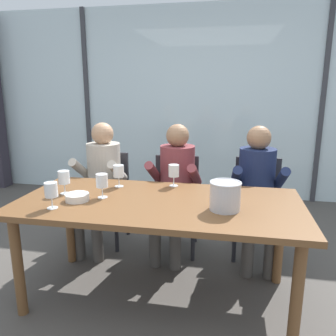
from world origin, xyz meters
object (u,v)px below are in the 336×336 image
wine_glass_by_right_taster (51,191)px  tasting_bowl (77,197)px  person_maroon_top (175,181)px  ice_bucket_primary (225,195)px  dining_table (159,211)px  wine_glass_center_pour (174,171)px  person_beige_jumper (101,177)px  wine_glass_by_left_taster (119,172)px  chair_near_curtain (106,190)px  wine_glass_spare_empty (102,181)px  wine_glass_near_bucket (64,178)px  chair_center (257,198)px  chair_left_of_center (176,195)px  person_navy_polo (257,185)px

wine_glass_by_right_taster → tasting_bowl: bearing=61.5°
person_maroon_top → ice_bucket_primary: bearing=-55.6°
dining_table → wine_glass_center_pour: 0.42m
person_beige_jumper → wine_glass_by_left_taster: (0.34, -0.47, 0.18)m
chair_near_curtain → wine_glass_spare_empty: (0.34, -0.90, 0.36)m
ice_bucket_primary → wine_glass_near_bucket: (-1.17, 0.11, 0.02)m
chair_center → wine_glass_center_pour: (-0.70, -0.54, 0.36)m
ice_bucket_primary → wine_glass_by_right_taster: bearing=-170.5°
chair_left_of_center → chair_center: (0.76, 0.05, 0.00)m
person_navy_polo → chair_center: bearing=79.5°
wine_glass_near_bucket → chair_near_curtain: bearing=91.9°
chair_left_of_center → tasting_bowl: 1.13m
person_beige_jumper → wine_glass_center_pour: 0.87m
person_navy_polo → tasting_bowl: bearing=-150.3°
wine_glass_by_left_taster → person_navy_polo: bearing=23.0°
chair_left_of_center → wine_glass_near_bucket: 1.14m
chair_left_of_center → person_beige_jumper: size_ratio=0.73×
dining_table → ice_bucket_primary: bearing=-11.6°
person_navy_polo → wine_glass_by_right_taster: bearing=-147.2°
chair_left_of_center → chair_center: size_ratio=1.00×
dining_table → person_navy_polo: person_navy_polo is taller
dining_table → wine_glass_spare_empty: wine_glass_spare_empty is taller
person_beige_jumper → person_maroon_top: bearing=2.8°
chair_left_of_center → wine_glass_spare_empty: 1.01m
person_maroon_top → person_navy_polo: same height
person_maroon_top → person_navy_polo: bearing=5.2°
chair_near_curtain → wine_glass_near_bucket: (0.03, -0.87, 0.36)m
tasting_bowl → wine_glass_center_pour: bearing=38.6°
wine_glass_spare_empty → wine_glass_by_left_taster: bearing=84.7°
chair_left_of_center → person_beige_jumper: person_beige_jumper is taller
wine_glass_center_pour → wine_glass_by_left_taster: bearing=-167.0°
chair_left_of_center → person_maroon_top: size_ratio=0.73×
wine_glass_near_bucket → person_beige_jumper: bearing=90.9°
wine_glass_near_bucket → wine_glass_center_pour: (0.76, 0.35, 0.00)m
chair_left_of_center → wine_glass_by_right_taster: wine_glass_by_right_taster is taller
chair_near_curtain → wine_glass_by_left_taster: (0.36, -0.62, 0.36)m
person_beige_jumper → wine_glass_spare_empty: (0.32, -0.75, 0.19)m
chair_near_curtain → person_navy_polo: bearing=-7.7°
person_navy_polo → wine_glass_by_left_taster: size_ratio=6.91×
ice_bucket_primary → dining_table: bearing=168.4°
person_beige_jumper → ice_bucket_primary: 1.45m
person_maroon_top → wine_glass_by_left_taster: person_maroon_top is taller
dining_table → wine_glass_near_bucket: bearing=178.3°
wine_glass_center_pour → wine_glass_spare_empty: bearing=-139.7°
person_navy_polo → chair_left_of_center: bearing=167.3°
dining_table → person_navy_polo: size_ratio=1.64×
dining_table → person_maroon_top: person_maroon_top is taller
person_beige_jumper → person_navy_polo: size_ratio=1.00×
dining_table → ice_bucket_primary: ice_bucket_primary is taller
person_beige_jumper → ice_bucket_primary: size_ratio=5.89×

